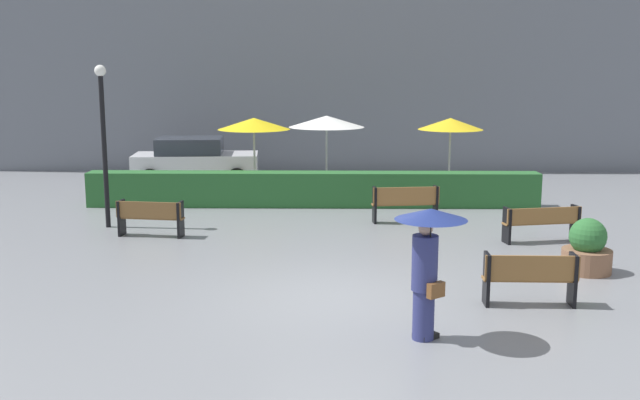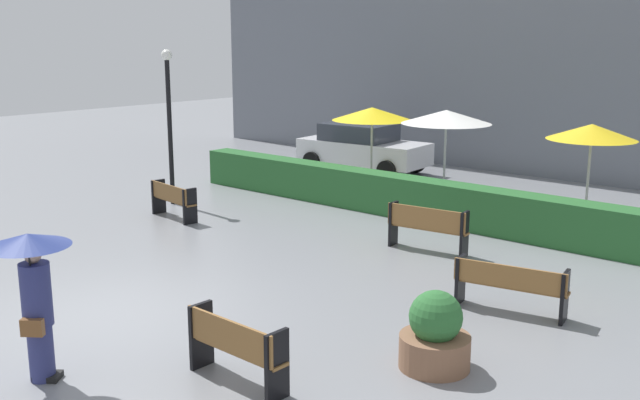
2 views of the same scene
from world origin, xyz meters
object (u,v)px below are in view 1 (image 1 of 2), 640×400
Objects in this scene: bench_back_row at (406,201)px; planter_pot at (587,249)px; bench_far_left at (150,216)px; patio_umbrella_yellow at (254,124)px; parked_car at (195,160)px; patio_umbrella_white at (327,122)px; patio_umbrella_yellow_far at (451,124)px; pedestrian_with_umbrella at (427,253)px; lamp_post at (103,129)px; bench_near_right at (530,276)px; bench_far_right at (542,221)px.

planter_pot reaches higher than bench_back_row.
patio_umbrella_yellow reaches higher than bench_far_left.
parked_car is at bearing 92.98° from bench_far_left.
patio_umbrella_white is (2.21, 0.23, 0.05)m from patio_umbrella_yellow.
bench_far_left is 0.67× the size of patio_umbrella_yellow_far.
pedestrian_with_umbrella is 0.82× the size of patio_umbrella_yellow_far.
lamp_post is at bearing 141.97° from bench_far_left.
patio_umbrella_white reaches higher than bench_near_right.
bench_back_row is 0.40× the size of parked_car.
bench_back_row is 4.80m from patio_umbrella_white.
bench_near_right is 11.95m from patio_umbrella_yellow.
parked_car is (-8.01, 12.99, 0.29)m from bench_near_right.
bench_back_row reaches higher than bench_far_left.
patio_umbrella_yellow reaches higher than parked_car.
lamp_post is 5.45m from patio_umbrella_yellow.
planter_pot is 0.25× the size of parked_car.
parked_car is (0.90, 6.99, -1.63)m from lamp_post.
bench_far_right is 1.13× the size of bench_far_left.
pedestrian_with_umbrella is 12.33m from patio_umbrella_white.
patio_umbrella_white reaches higher than bench_back_row.
bench_far_left reaches higher than bench_far_right.
patio_umbrella_white is at bearing 129.30° from bench_far_right.
patio_umbrella_yellow_far is at bearing 88.27° from bench_near_right.
pedestrian_with_umbrella is 12.41m from patio_umbrella_yellow_far.
planter_pot is (1.66, 2.07, -0.06)m from bench_near_right.
patio_umbrella_white reaches higher than parked_car.
bench_back_row is at bearing 124.00° from planter_pot.
bench_near_right is at bearing -77.94° from bench_back_row.
bench_far_right is 8.04m from patio_umbrella_white.
bench_far_left is 9.86m from patio_umbrella_yellow_far.
bench_near_right reaches higher than bench_far_right.
patio_umbrella_white is at bearing 108.11° from bench_near_right.
lamp_post is (-6.97, 7.58, 1.13)m from pedestrian_with_umbrella.
bench_back_row is (-2.91, 2.08, 0.07)m from bench_far_right.
patio_umbrella_white is at bearing 97.13° from pedestrian_with_umbrella.
planter_pot is at bearing 45.37° from pedestrian_with_umbrella.
pedestrian_with_umbrella is 12.56m from patio_umbrella_yellow.
patio_umbrella_yellow is (-7.17, 5.83, 1.76)m from bench_far_right.
parked_car is at bearing 152.35° from patio_umbrella_white.
bench_near_right is at bearing -128.77° from planter_pot.
patio_umbrella_white reaches higher than bench_far_left.
lamp_post reaches higher than patio_umbrella_yellow_far.
patio_umbrella_yellow_far reaches higher than bench_back_row.
bench_far_right is 9.09m from bench_far_left.
lamp_post is 1.66× the size of patio_umbrella_yellow_far.
bench_far_left is at bearing -144.60° from patio_umbrella_yellow_far.
bench_near_right is 1.45× the size of planter_pot.
lamp_post is at bearing -126.46° from patio_umbrella_yellow.
patio_umbrella_yellow is 2.22m from patio_umbrella_white.
pedestrian_with_umbrella reaches higher than parked_car.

